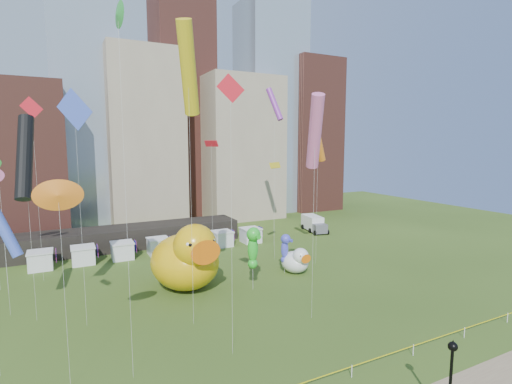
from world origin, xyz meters
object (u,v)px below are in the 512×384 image
big_duck (187,258)px  seahorse_green (253,244)px  lamppost (451,373)px  small_duck (296,261)px  box_truck (314,223)px  seahorse_purple (285,246)px

big_duck → seahorse_green: 7.41m
seahorse_green → lamppost: seahorse_green is taller
seahorse_green → lamppost: (0.72, -23.45, -1.98)m
small_duck → lamppost: lamppost is taller
small_duck → box_truck: (15.50, 18.00, -0.12)m
seahorse_purple → seahorse_green: bearing=-175.7°
seahorse_green → seahorse_purple: bearing=24.9°
seahorse_purple → box_truck: seahorse_purple is taller
big_duck → box_truck: size_ratio=1.52×
seahorse_purple → big_duck: bearing=155.8°
small_duck → seahorse_purple: (-1.28, 0.54, 1.90)m
seahorse_green → box_truck: size_ratio=1.02×
big_duck → box_truck: (29.16, 17.23, -2.11)m
seahorse_purple → lamppost: 27.04m
seahorse_green → lamppost: 23.54m
seahorse_purple → lamppost: (-5.21, -26.53, -0.30)m
small_duck → seahorse_green: (-7.21, -2.54, 3.57)m
small_duck → box_truck: size_ratio=0.65×
small_duck → seahorse_purple: 2.35m
small_duck → seahorse_green: 8.44m
seahorse_purple → small_duck: bearing=-46.1°
big_duck → seahorse_green: big_duck is taller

